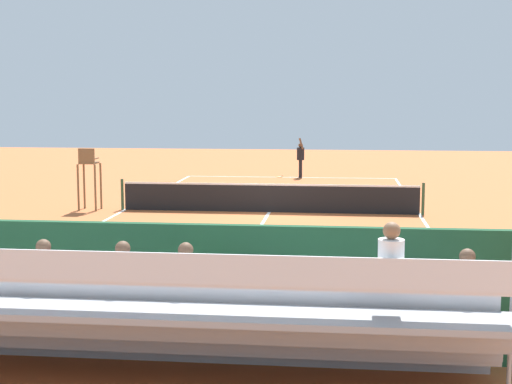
# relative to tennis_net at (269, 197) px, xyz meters

# --- Properties ---
(ground_plane) EXTENTS (60.00, 60.00, 0.00)m
(ground_plane) POSITION_rel_tennis_net_xyz_m (0.00, 0.00, -0.50)
(ground_plane) COLOR #BC6033
(court_line_markings) EXTENTS (10.10, 22.20, 0.01)m
(court_line_markings) POSITION_rel_tennis_net_xyz_m (0.00, -0.04, -0.50)
(court_line_markings) COLOR white
(court_line_markings) RESTS_ON ground
(tennis_net) EXTENTS (10.30, 0.10, 1.07)m
(tennis_net) POSITION_rel_tennis_net_xyz_m (0.00, 0.00, 0.00)
(tennis_net) COLOR black
(tennis_net) RESTS_ON ground
(backdrop_wall) EXTENTS (18.00, 0.16, 2.00)m
(backdrop_wall) POSITION_rel_tennis_net_xyz_m (0.00, 14.00, 0.50)
(backdrop_wall) COLOR #1E4C2D
(backdrop_wall) RESTS_ON ground
(bleacher_stand) EXTENTS (9.06, 2.40, 2.48)m
(bleacher_stand) POSITION_rel_tennis_net_xyz_m (-0.10, 15.34, 0.45)
(bleacher_stand) COLOR #9EA0A5
(bleacher_stand) RESTS_ON ground
(umpire_chair) EXTENTS (0.67, 0.67, 2.14)m
(umpire_chair) POSITION_rel_tennis_net_xyz_m (6.20, 0.22, 0.81)
(umpire_chair) COLOR brown
(umpire_chair) RESTS_ON ground
(courtside_bench) EXTENTS (1.80, 0.40, 0.93)m
(courtside_bench) POSITION_rel_tennis_net_xyz_m (-2.45, 13.27, 0.06)
(courtside_bench) COLOR #9E754C
(courtside_bench) RESTS_ON ground
(equipment_bag) EXTENTS (0.90, 0.36, 0.36)m
(equipment_bag) POSITION_rel_tennis_net_xyz_m (-0.85, 13.40, -0.32)
(equipment_bag) COLOR #B22D2D
(equipment_bag) RESTS_ON ground
(tennis_player) EXTENTS (0.42, 0.55, 1.93)m
(tennis_player) POSITION_rel_tennis_net_xyz_m (-0.46, -10.99, 0.51)
(tennis_player) COLOR black
(tennis_player) RESTS_ON ground
(tennis_racket) EXTENTS (0.38, 0.59, 0.03)m
(tennis_racket) POSITION_rel_tennis_net_xyz_m (0.54, -11.08, -0.49)
(tennis_racket) COLOR black
(tennis_racket) RESTS_ON ground
(tennis_ball_near) EXTENTS (0.07, 0.07, 0.07)m
(tennis_ball_near) POSITION_rel_tennis_net_xyz_m (-2.77, -7.59, -0.47)
(tennis_ball_near) COLOR #CCDB33
(tennis_ball_near) RESTS_ON ground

